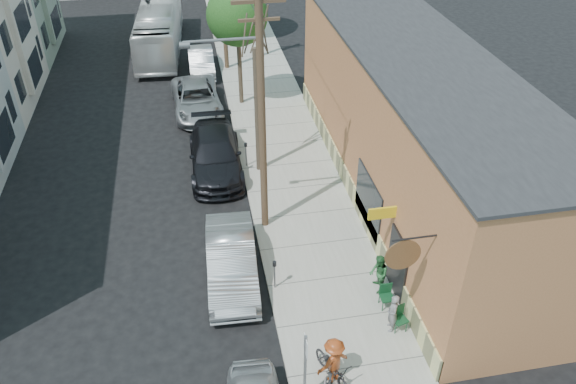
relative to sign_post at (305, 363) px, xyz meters
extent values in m
plane|color=black|center=(-2.35, 4.83, -1.83)|extent=(120.00, 120.00, 0.00)
cube|color=#A3A297|center=(1.90, 15.83, -1.76)|extent=(4.50, 58.00, 0.15)
cube|color=#B16C41|center=(6.65, 9.83, 1.42)|extent=(5.00, 20.00, 6.50)
cube|color=#2B2B2D|center=(6.65, 9.83, 4.72)|extent=(5.20, 20.20, 0.12)
cube|color=#D6D285|center=(4.13, 9.83, -1.28)|extent=(0.10, 20.00, 1.10)
cube|color=black|center=(4.12, 3.83, -0.53)|extent=(0.10, 1.60, 2.60)
cube|color=black|center=(4.12, 7.33, -0.23)|extent=(0.08, 3.00, 2.20)
cylinder|color=brown|center=(3.20, 1.63, 2.07)|extent=(1.10, 0.06, 1.10)
cube|color=gold|center=(3.65, 4.63, 1.27)|extent=(1.00, 0.08, 0.45)
cube|color=beige|center=(-11.60, 22.83, 2.67)|extent=(1.10, 3.20, 7.00)
cube|color=slate|center=(0.00, 0.00, -0.28)|extent=(0.07, 0.07, 2.80)
cube|color=silver|center=(0.00, 0.00, 0.72)|extent=(0.02, 0.45, 0.60)
cylinder|color=slate|center=(-0.10, 4.72, -1.13)|extent=(0.06, 0.06, 1.10)
cylinder|color=black|center=(-0.10, 4.72, -0.53)|extent=(0.14, 0.14, 0.18)
cylinder|color=slate|center=(-0.10, 13.09, -1.13)|extent=(0.06, 0.06, 1.10)
cylinder|color=black|center=(-0.10, 13.09, -0.53)|extent=(0.14, 0.14, 0.18)
cylinder|color=#503A28|center=(0.10, 8.44, 3.32)|extent=(0.28, 0.28, 10.00)
cube|color=#503A28|center=(0.10, 8.44, 7.52)|extent=(1.80, 0.12, 0.12)
cube|color=#503A28|center=(0.10, 8.44, 6.92)|extent=(1.40, 0.10, 0.10)
cylinder|color=slate|center=(-2.40, 8.44, 6.22)|extent=(0.35, 0.24, 0.24)
cylinder|color=#44392C|center=(0.45, 12.69, 1.33)|extent=(0.24, 0.24, 6.02)
cylinder|color=#44392C|center=(0.45, 19.93, 0.71)|extent=(0.24, 0.24, 4.78)
sphere|color=#25551D|center=(0.45, 19.93, 3.40)|extent=(3.28, 3.28, 3.28)
cylinder|color=#44392C|center=(0.45, 30.58, 1.04)|extent=(0.24, 0.24, 5.45)
imported|color=slate|center=(3.40, 2.11, -0.94)|extent=(0.43, 0.59, 1.49)
imported|color=#286433|center=(3.50, 3.93, -0.91)|extent=(0.65, 0.80, 1.55)
imported|color=#923815|center=(0.99, 0.54, -0.83)|extent=(1.26, 1.01, 1.70)
imported|color=black|center=(0.99, 0.54, -1.20)|extent=(1.21, 1.94, 0.96)
imported|color=#A9ABB0|center=(-1.55, 5.66, -1.00)|extent=(2.00, 5.14, 1.67)
imported|color=black|center=(-1.55, 13.24, -0.97)|extent=(2.52, 5.96, 1.71)
imported|color=#95989C|center=(-2.12, 19.49, -1.05)|extent=(2.86, 5.73, 1.56)
imported|color=#ADB1B5|center=(-1.55, 25.03, -1.09)|extent=(1.57, 4.48, 1.48)
imported|color=white|center=(-4.12, 29.54, -0.27)|extent=(3.31, 11.34, 3.12)
camera|label=1|loc=(-2.30, -9.75, 12.99)|focal=35.00mm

